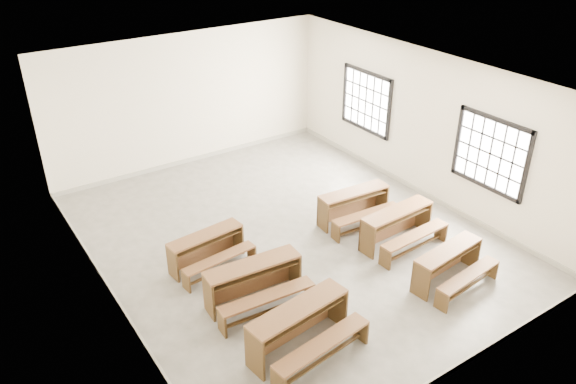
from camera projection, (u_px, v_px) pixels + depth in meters
room at (292, 135)px, 10.10m from camera, size 8.50×8.50×3.20m
desk_set_0 at (301, 326)px, 8.19m from camera, size 1.76×1.06×0.75m
desk_set_1 at (255, 280)px, 9.15m from camera, size 1.67×0.95×0.73m
desk_set_2 at (208, 248)px, 10.08m from camera, size 1.48×0.87×0.64m
desk_set_3 at (449, 263)px, 9.64m from camera, size 1.52×0.90×0.65m
desk_set_4 at (398, 224)px, 10.70m from camera, size 1.61×0.89×0.71m
desk_set_5 at (355, 204)px, 11.41m from camera, size 1.58×0.90×0.69m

